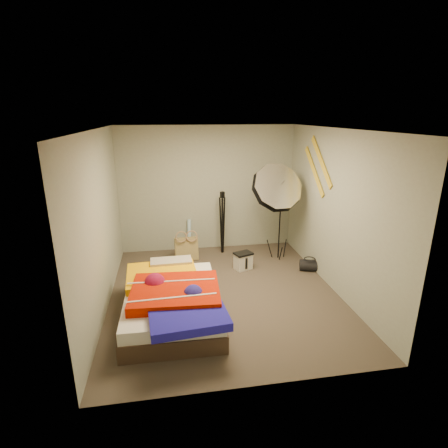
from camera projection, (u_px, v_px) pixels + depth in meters
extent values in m
plane|color=#4C4037|center=(224.00, 293.00, 5.51)|extent=(4.00, 4.00, 0.00)
plane|color=silver|center=(224.00, 129.00, 4.75)|extent=(4.00, 4.00, 0.00)
plane|color=#979F8D|center=(208.00, 189.00, 7.01)|extent=(3.50, 0.00, 3.50)
plane|color=#979F8D|center=(260.00, 277.00, 3.25)|extent=(3.50, 0.00, 3.50)
plane|color=#979F8D|center=(100.00, 223.00, 4.85)|extent=(0.00, 4.00, 4.00)
plane|color=#979F8D|center=(335.00, 212.00, 5.41)|extent=(0.00, 4.00, 4.00)
cube|color=tan|center=(186.00, 249.00, 6.71)|extent=(0.45, 0.22, 0.45)
cylinder|color=#5BA4D4|center=(189.00, 235.00, 7.13)|extent=(0.11, 0.20, 0.65)
cube|color=silver|center=(243.00, 261.00, 6.32)|extent=(0.34, 0.30, 0.29)
cylinder|color=black|center=(309.00, 265.00, 6.27)|extent=(0.38, 0.29, 0.21)
cube|color=gold|center=(321.00, 161.00, 5.76)|extent=(0.02, 0.91, 0.78)
cube|color=gold|center=(314.00, 171.00, 6.05)|extent=(0.02, 0.91, 0.78)
cube|color=#422F23|center=(173.00, 310.00, 4.82)|extent=(1.29, 1.83, 0.24)
cube|color=silver|center=(172.00, 297.00, 4.76)|extent=(1.26, 1.79, 0.16)
cube|color=#FFB704|center=(162.00, 276.00, 5.09)|extent=(1.04, 0.92, 0.13)
cube|color=#BD1800|center=(175.00, 292.00, 4.60)|extent=(1.20, 1.03, 0.14)
cube|color=#1F1AB7|center=(188.00, 316.00, 4.12)|extent=(0.97, 0.80, 0.11)
cube|color=#BF8595|center=(171.00, 263.00, 5.44)|extent=(0.64, 0.30, 0.13)
cylinder|color=black|center=(280.00, 221.00, 6.64)|extent=(0.03, 0.03, 1.50)
cube|color=black|center=(282.00, 184.00, 6.43)|extent=(0.06, 0.06, 0.09)
cone|color=silver|center=(276.00, 189.00, 6.29)|extent=(1.12, 0.80, 1.10)
cylinder|color=black|center=(222.00, 226.00, 6.95)|extent=(0.05, 0.05, 1.14)
cube|color=black|center=(222.00, 195.00, 6.76)|extent=(0.09, 0.09, 0.12)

